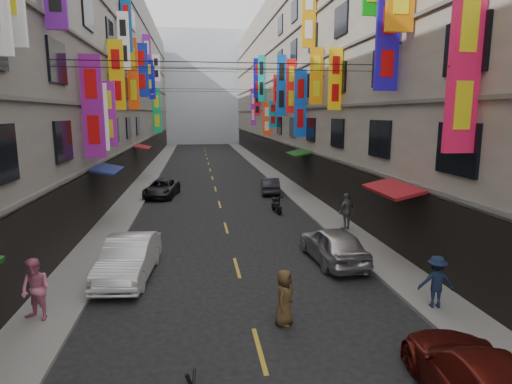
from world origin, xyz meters
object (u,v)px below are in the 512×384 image
object	(u,v)px
car_left_far	(162,188)
pedestrian_rnear	(436,281)
car_right_near	(483,384)
pedestrian_lfar	(36,290)
scooter_far_right	(276,205)
pedestrian_crossing	(284,297)
car_left_mid	(129,258)
pedestrian_rfar	(347,211)
car_right_far	(270,186)
car_right_mid	(333,244)

from	to	relation	value
car_left_far	pedestrian_rnear	distance (m)	22.00
car_left_far	car_right_near	size ratio (longest dim) A/B	0.93
car_right_near	pedestrian_lfar	distance (m)	11.38
scooter_far_right	pedestrian_crossing	bearing A→B (deg)	74.79
car_left_mid	pedestrian_rfar	world-z (taller)	pedestrian_rfar
scooter_far_right	car_right_near	size ratio (longest dim) A/B	0.38
car_right_far	pedestrian_rnear	bearing A→B (deg)	101.02
pedestrian_lfar	pedestrian_rnear	size ratio (longest dim) A/B	1.12
pedestrian_rnear	car_right_mid	bearing A→B (deg)	-57.27
scooter_far_right	car_left_mid	distance (m)	12.15
pedestrian_lfar	pedestrian_rnear	xyz separation A→B (m)	(11.72, -0.81, -0.10)
car_right_far	pedestrian_lfar	distance (m)	21.63
car_left_mid	pedestrian_rnear	xyz separation A→B (m)	(9.64, -3.99, 0.17)
pedestrian_crossing	car_left_far	bearing A→B (deg)	43.60
car_left_mid	car_left_far	size ratio (longest dim) A/B	1.04
car_left_mid	pedestrian_lfar	bearing A→B (deg)	-118.14
scooter_far_right	pedestrian_lfar	world-z (taller)	pedestrian_lfar
car_right_far	pedestrian_lfar	bearing A→B (deg)	68.52
pedestrian_rfar	pedestrian_lfar	bearing A→B (deg)	5.41
car_right_near	scooter_far_right	bearing A→B (deg)	-80.58
scooter_far_right	car_right_far	distance (m)	6.29
scooter_far_right	car_right_far	bearing A→B (deg)	-101.71
car_left_mid	car_right_mid	world-z (taller)	car_left_mid
pedestrian_lfar	car_right_near	bearing A→B (deg)	-0.97
car_left_far	car_right_far	bearing A→B (deg)	9.52
scooter_far_right	pedestrian_rfar	xyz separation A→B (m)	(2.71, -4.77, 0.62)
pedestrian_rnear	pedestrian_rfar	distance (m)	8.92
pedestrian_lfar	scooter_far_right	bearing A→B (deg)	80.55
car_left_mid	pedestrian_lfar	size ratio (longest dim) A/B	2.54
car_right_mid	pedestrian_rnear	world-z (taller)	pedestrian_rnear
car_right_far	pedestrian_crossing	xyz separation A→B (m)	(-3.10, -20.16, 0.21)
car_right_near	pedestrian_lfar	size ratio (longest dim) A/B	2.63
car_left_mid	pedestrian_rnear	size ratio (longest dim) A/B	2.85
car_right_mid	pedestrian_lfar	world-z (taller)	pedestrian_lfar
pedestrian_rnear	pedestrian_crossing	world-z (taller)	pedestrian_rnear
car_left_mid	car_right_far	bearing A→B (deg)	68.37
pedestrian_lfar	pedestrian_rfar	size ratio (longest dim) A/B	0.96
pedestrian_rfar	car_left_mid	bearing A→B (deg)	-2.25
pedestrian_rfar	pedestrian_crossing	world-z (taller)	pedestrian_rfar
car_left_far	car_right_near	world-z (taller)	car_right_near
car_left_mid	pedestrian_rnear	world-z (taller)	pedestrian_rnear
car_left_mid	car_left_far	bearing A→B (deg)	95.02
scooter_far_right	pedestrian_crossing	size ratio (longest dim) A/B	1.11
pedestrian_rnear	car_right_far	bearing A→B (deg)	-73.05
car_left_far	pedestrian_rfar	bearing A→B (deg)	-38.97
car_right_far	pedestrian_crossing	size ratio (longest dim) A/B	2.26
car_right_mid	pedestrian_rfar	xyz separation A→B (m)	(2.10, 4.29, 0.33)
car_right_near	pedestrian_crossing	size ratio (longest dim) A/B	2.92
car_right_mid	pedestrian_rfar	size ratio (longest dim) A/B	2.29
pedestrian_crossing	car_left_mid	bearing A→B (deg)	79.08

